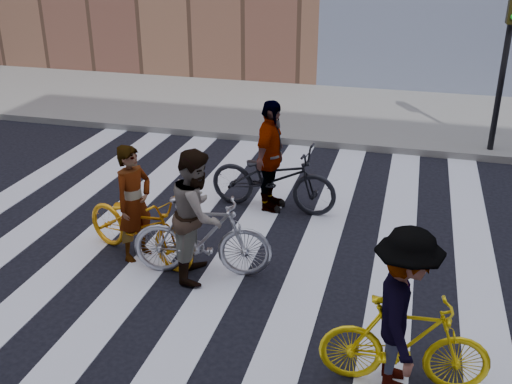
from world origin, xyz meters
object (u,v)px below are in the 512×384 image
at_px(traffic_signal, 508,45).
at_px(bike_yellow_left, 139,224).
at_px(bike_silver_mid, 202,237).
at_px(bike_dark_rear, 273,178).
at_px(rider_left, 134,203).
at_px(rider_right, 403,311).
at_px(bike_yellow_right, 405,343).
at_px(rider_rear, 270,156).
at_px(rider_mid, 197,214).

relative_size(traffic_signal, bike_yellow_left, 1.70).
bearing_deg(bike_silver_mid, bike_yellow_left, 68.61).
relative_size(bike_silver_mid, bike_dark_rear, 0.87).
height_order(bike_yellow_left, bike_dark_rear, bike_dark_rear).
relative_size(rider_left, rider_right, 0.95).
xyz_separation_m(bike_yellow_right, bike_dark_rear, (-2.25, 3.76, 0.05)).
relative_size(bike_dark_rear, rider_left, 1.27).
relative_size(bike_yellow_left, rider_right, 1.11).
height_order(rider_left, rider_right, rider_right).
xyz_separation_m(bike_yellow_left, bike_yellow_right, (3.67, -1.71, -0.01)).
xyz_separation_m(rider_right, rider_rear, (-2.25, 3.76, 0.04)).
height_order(bike_yellow_right, bike_dark_rear, bike_dark_rear).
relative_size(traffic_signal, bike_yellow_right, 1.97).
bearing_deg(bike_yellow_right, rider_rear, 26.43).
xyz_separation_m(traffic_signal, rider_right, (-1.51, -7.33, -1.40)).
bearing_deg(traffic_signal, bike_dark_rear, -136.09).
distance_m(bike_silver_mid, rider_left, 1.10).
height_order(bike_dark_rear, rider_mid, rider_mid).
relative_size(bike_silver_mid, bike_yellow_right, 1.10).
bearing_deg(rider_right, bike_yellow_left, 59.64).
bearing_deg(rider_left, bike_yellow_right, -94.66).
xyz_separation_m(rider_mid, rider_right, (2.67, -1.51, -0.01)).
bearing_deg(bike_silver_mid, bike_dark_rear, -20.34).
bearing_deg(bike_yellow_left, rider_left, 110.07).
xyz_separation_m(bike_silver_mid, rider_rear, (0.37, 2.25, 0.37)).
bearing_deg(rider_rear, traffic_signal, -42.44).
height_order(bike_silver_mid, bike_yellow_right, bike_silver_mid).
height_order(rider_mid, rider_right, rider_mid).
distance_m(bike_yellow_left, rider_left, 0.32).
distance_m(traffic_signal, bike_silver_mid, 7.34).
bearing_deg(bike_dark_rear, bike_yellow_right, -145.07).
height_order(traffic_signal, rider_right, traffic_signal).
bearing_deg(bike_silver_mid, rider_right, -129.61).
height_order(traffic_signal, bike_yellow_left, traffic_signal).
xyz_separation_m(bike_yellow_left, rider_left, (-0.05, 0.00, 0.32)).
height_order(bike_yellow_left, rider_left, rider_left).
xyz_separation_m(bike_yellow_left, rider_right, (3.62, -1.71, 0.37)).
relative_size(bike_dark_rear, rider_mid, 1.20).
height_order(bike_yellow_left, rider_right, rider_right).
relative_size(bike_yellow_right, rider_mid, 0.95).
bearing_deg(bike_yellow_right, bike_dark_rear, 25.87).
bearing_deg(bike_yellow_right, rider_right, 84.97).
relative_size(bike_silver_mid, rider_right, 1.05).
height_order(bike_yellow_right, rider_mid, rider_mid).
bearing_deg(rider_rear, bike_yellow_left, 150.17).
height_order(traffic_signal, bike_dark_rear, traffic_signal).
xyz_separation_m(traffic_signal, rider_left, (-5.18, -5.62, -1.45)).
bearing_deg(rider_right, bike_yellow_right, -95.03).
bearing_deg(rider_rear, bike_silver_mid, 174.63).
bearing_deg(bike_silver_mid, rider_mid, 80.29).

